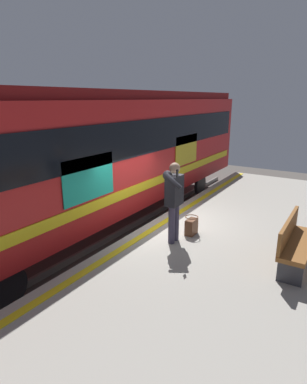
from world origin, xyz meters
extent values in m
plane|color=#4C4742|center=(0.00, 0.00, 0.00)|extent=(24.63, 24.63, 0.00)
cube|color=#9E998E|center=(0.00, 2.34, 0.47)|extent=(13.07, 4.67, 0.95)
cube|color=yellow|center=(0.00, 0.30, 0.95)|extent=(12.80, 0.16, 0.01)
cube|color=slate|center=(0.00, -1.49, 0.08)|extent=(16.99, 0.08, 0.16)
cube|color=slate|center=(0.00, -2.93, 0.08)|extent=(16.99, 0.08, 0.16)
cube|color=red|center=(-0.94, -2.21, 2.40)|extent=(13.24, 3.05, 2.90)
cube|color=maroon|center=(-0.94, -2.21, 3.97)|extent=(12.97, 2.81, 0.24)
cube|color=black|center=(-0.94, -0.67, 2.91)|extent=(12.57, 0.03, 0.90)
cube|color=yellow|center=(-0.94, -0.67, 1.60)|extent=(12.57, 0.03, 0.24)
cube|color=gold|center=(-3.26, -0.66, 2.26)|extent=(1.53, 0.02, 0.95)
cube|color=#19A58C|center=(1.38, -0.66, 2.26)|extent=(1.53, 0.02, 0.95)
cylinder|color=black|center=(3.36, -0.99, 0.58)|extent=(0.84, 0.12, 0.84)
cylinder|color=black|center=(-5.24, -0.99, 0.58)|extent=(0.84, 0.12, 0.84)
cylinder|color=black|center=(-5.24, -3.43, 0.58)|extent=(0.84, 0.12, 0.84)
cylinder|color=#383347|center=(0.61, 1.02, 1.36)|extent=(0.14, 0.14, 0.82)
cylinder|color=#383347|center=(0.79, 1.02, 1.36)|extent=(0.14, 0.14, 0.82)
cube|color=black|center=(0.70, 1.02, 2.08)|extent=(0.40, 0.24, 0.63)
sphere|color=black|center=(0.70, 0.86, 2.38)|extent=(0.20, 0.20, 0.20)
sphere|color=tan|center=(0.70, 1.02, 2.55)|extent=(0.22, 0.22, 0.22)
cylinder|color=black|center=(0.45, 1.02, 2.02)|extent=(0.09, 0.09, 0.57)
cylinder|color=black|center=(0.93, 1.10, 2.35)|extent=(0.09, 0.42, 0.33)
cube|color=black|center=(0.93, 1.20, 2.51)|extent=(0.07, 0.02, 0.15)
cube|color=#59331E|center=(0.17, 1.18, 1.13)|extent=(0.32, 0.18, 0.36)
torus|color=#59331E|center=(0.17, 1.18, 1.36)|extent=(0.29, 0.29, 0.02)
cube|color=brown|center=(0.48, 3.41, 1.40)|extent=(1.62, 0.44, 0.08)
cube|color=brown|center=(0.48, 3.22, 1.65)|extent=(1.62, 0.06, 0.40)
cube|color=#333338|center=(-0.17, 3.41, 1.17)|extent=(0.06, 0.40, 0.45)
cube|color=#333338|center=(1.13, 3.41, 1.17)|extent=(0.06, 0.40, 0.45)
camera|label=1|loc=(6.27, 3.99, 3.90)|focal=30.07mm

